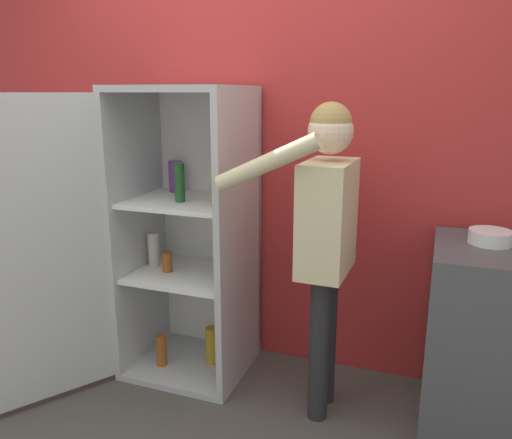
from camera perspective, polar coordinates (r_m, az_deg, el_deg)
The scene contains 5 objects.
wall_back at distance 2.91m, azimuth 0.19°, elevation 8.28°, with size 7.00×0.06×2.55m.
refrigerator at distance 2.80m, azimuth -10.88°, elevation -2.05°, with size 1.06×1.15×1.62m.
person at distance 2.36m, azimuth 7.96°, elevation -0.34°, with size 0.58×0.50×1.54m.
counter at distance 2.65m, azimuth 26.84°, elevation -12.56°, with size 0.72×0.61×0.91m.
bowl at distance 2.52m, azimuth 25.22°, elevation -1.82°, with size 0.19×0.19×0.06m.
Camera 1 is at (1.00, -1.74, 1.58)m, focal length 35.00 mm.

